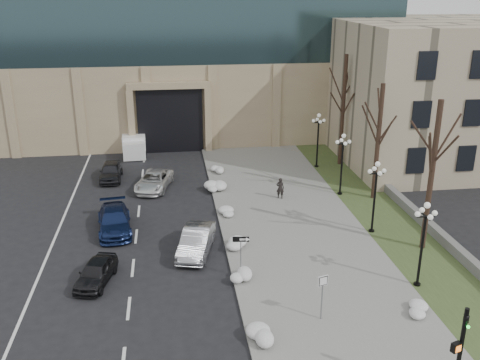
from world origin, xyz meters
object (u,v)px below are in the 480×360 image
(keep_sign, at_px, (323,288))
(lamppost_a, at_px, (424,233))
(car_a, at_px, (96,272))
(car_e, at_px, (111,171))
(car_c, at_px, (114,221))
(car_d, at_px, (154,181))
(car_b, at_px, (196,241))
(traffic_signal, at_px, (458,358))
(pedestrian, at_px, (280,188))
(lamppost_b, at_px, (376,188))
(lamppost_c, at_px, (342,156))
(box_truck, at_px, (134,143))
(lamppost_d, at_px, (318,133))
(one_way_sign, at_px, (244,244))

(keep_sign, xyz_separation_m, lamppost_a, (5.82, 2.27, 1.31))
(car_a, bearing_deg, car_e, 106.37)
(car_c, height_order, car_d, car_c)
(car_c, bearing_deg, car_d, 65.34)
(car_b, relative_size, car_c, 0.91)
(car_e, xyz_separation_m, traffic_signal, (14.86, -26.86, 1.35))
(car_c, distance_m, car_e, 9.93)
(car_a, xyz_separation_m, pedestrian, (11.98, 10.09, 0.28))
(car_a, height_order, lamppost_b, lamppost_b)
(car_b, height_order, lamppost_a, lamppost_a)
(car_b, relative_size, lamppost_b, 0.95)
(pedestrian, height_order, lamppost_c, lamppost_c)
(car_c, height_order, box_truck, box_truck)
(car_d, xyz_separation_m, car_e, (-3.48, 2.60, 0.04))
(lamppost_a, bearing_deg, traffic_signal, -106.59)
(car_c, height_order, pedestrian, pedestrian)
(car_d, bearing_deg, lamppost_b, -20.73)
(car_e, xyz_separation_m, lamppost_b, (17.25, -12.37, 2.37))
(car_c, height_order, lamppost_a, lamppost_a)
(pedestrian, bearing_deg, car_b, 68.03)
(car_d, bearing_deg, lamppost_a, -35.13)
(car_d, bearing_deg, lamppost_c, 1.26)
(pedestrian, height_order, keep_sign, keep_sign)
(car_a, height_order, car_d, car_d)
(car_b, xyz_separation_m, keep_sign, (5.35, -7.61, 1.03))
(pedestrian, distance_m, keep_sign, 15.10)
(pedestrian, bearing_deg, traffic_signal, 115.64)
(lamppost_c, bearing_deg, pedestrian, -177.00)
(traffic_signal, xyz_separation_m, lamppost_d, (2.38, 27.49, 1.02))
(car_a, xyz_separation_m, car_d, (2.83, 13.60, 0.04))
(car_d, bearing_deg, lamppost_d, 27.82)
(car_c, bearing_deg, box_truck, 82.14)
(car_d, distance_m, keep_sign, 20.21)
(car_b, xyz_separation_m, lamppost_c, (11.17, 7.66, 2.33))
(car_b, distance_m, lamppost_d, 18.19)
(car_c, bearing_deg, car_e, 89.81)
(car_d, xyz_separation_m, lamppost_a, (13.77, -16.27, 2.41))
(car_b, distance_m, pedestrian, 9.90)
(car_e, height_order, box_truck, box_truck)
(car_b, relative_size, car_e, 1.10)
(keep_sign, bearing_deg, car_d, 97.05)
(car_e, bearing_deg, one_way_sign, -63.40)
(lamppost_b, relative_size, lamppost_c, 1.00)
(traffic_signal, height_order, lamppost_a, lamppost_a)
(car_a, xyz_separation_m, traffic_signal, (14.22, -10.66, 1.43))
(lamppost_b, bearing_deg, lamppost_d, 90.00)
(car_d, distance_m, lamppost_b, 17.06)
(car_e, distance_m, keep_sign, 24.05)
(car_d, xyz_separation_m, lamppost_b, (13.77, -9.77, 2.41))
(car_b, height_order, box_truck, box_truck)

